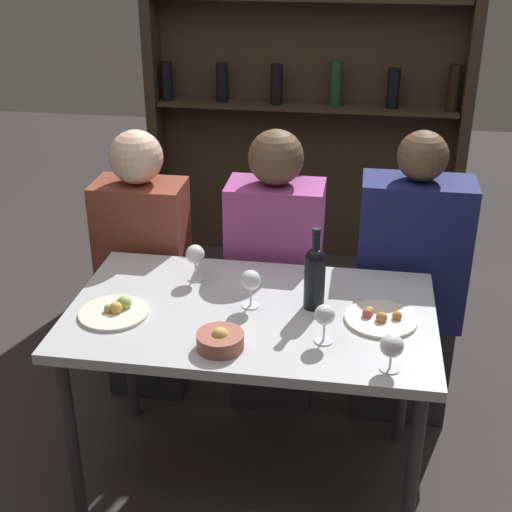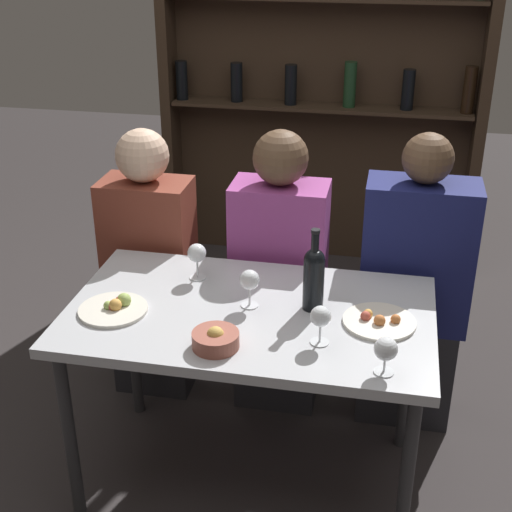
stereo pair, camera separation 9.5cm
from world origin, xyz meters
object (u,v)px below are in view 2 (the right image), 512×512
wine_glass_1 (197,254)px  seated_person_right (413,294)px  food_plate_0 (379,321)px  seated_person_center (279,281)px  seated_person_left (151,272)px  wine_glass_2 (386,350)px  food_plate_1 (115,307)px  wine_glass_0 (321,318)px  wine_glass_3 (250,281)px  snack_bowl (216,339)px  wine_bottle (314,275)px

wine_glass_1 → seated_person_right: size_ratio=0.11×
food_plate_0 → seated_person_center: 0.68m
wine_glass_1 → seated_person_right: seated_person_right is taller
seated_person_left → seated_person_center: bearing=0.0°
wine_glass_1 → food_plate_0: wine_glass_1 is taller
wine_glass_2 → seated_person_right: seated_person_right is taller
food_plate_1 → seated_person_right: bearing=31.4°
wine_glass_0 → wine_glass_3: wine_glass_3 is taller
wine_glass_2 → seated_person_left: 1.29m
wine_glass_2 → wine_glass_3: 0.55m
snack_bowl → seated_person_left: bearing=122.5°
wine_bottle → wine_glass_0: size_ratio=2.26×
seated_person_right → wine_glass_1: bearing=-157.4°
snack_bowl → seated_person_left: size_ratio=0.12×
seated_person_left → seated_person_right: 1.09m
seated_person_left → seated_person_center: seated_person_center is taller
wine_glass_1 → wine_glass_3: wine_glass_1 is taller
wine_bottle → seated_person_center: (-0.19, 0.46, -0.28)m
food_plate_0 → snack_bowl: bearing=-153.7°
food_plate_0 → seated_person_right: seated_person_right is taller
seated_person_center → wine_bottle: bearing=-67.3°
wine_bottle → seated_person_right: 0.64m
wine_glass_0 → wine_glass_3: 0.32m
wine_glass_0 → seated_person_left: size_ratio=0.11×
seated_person_right → food_plate_1: bearing=-148.6°
wine_bottle → seated_person_right: (0.35, 0.46, -0.28)m
food_plate_1 → snack_bowl: (0.39, -0.15, 0.02)m
seated_person_left → seated_person_center: (0.55, 0.00, 0.01)m
wine_bottle → food_plate_1: 0.67m
snack_bowl → wine_glass_1: bearing=112.4°
wine_glass_3 → wine_glass_2: bearing=-33.2°
wine_glass_1 → wine_glass_2: bearing=-33.9°
wine_bottle → wine_glass_2: 0.42m
seated_person_center → seated_person_right: 0.54m
seated_person_center → seated_person_left: bearing=180.0°
wine_glass_0 → seated_person_center: bearing=109.8°
food_plate_1 → seated_person_center: 0.78m
wine_glass_3 → wine_glass_1: bearing=144.7°
wine_bottle → seated_person_left: (-0.74, 0.46, -0.29)m
food_plate_1 → seated_person_right: (0.99, 0.61, -0.17)m
seated_person_left → seated_person_center: 0.55m
wine_glass_1 → seated_person_right: bearing=22.6°
wine_glass_2 → seated_person_center: (-0.44, 0.79, -0.24)m
food_plate_1 → snack_bowl: 0.41m
seated_person_left → seated_person_right: bearing=0.0°
wine_glass_3 → seated_person_center: (0.02, 0.49, -0.25)m
wine_bottle → wine_glass_1: 0.46m
wine_glass_3 → wine_glass_0: bearing=-35.0°
wine_bottle → wine_glass_3: (-0.21, -0.03, -0.03)m
food_plate_0 → seated_person_left: size_ratio=0.20×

